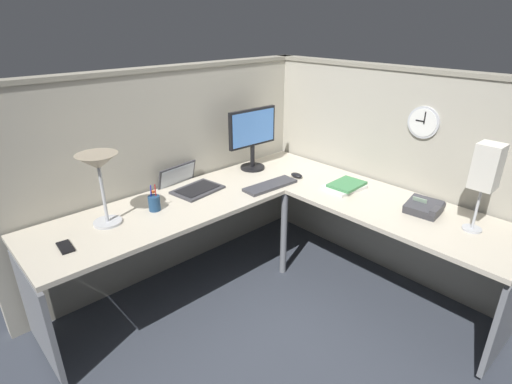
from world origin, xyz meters
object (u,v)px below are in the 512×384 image
at_px(monitor, 253,134).
at_px(book_stack, 345,186).
at_px(laptop, 189,185).
at_px(desk_lamp_paper, 487,169).
at_px(wall_clock, 424,122).
at_px(keyboard, 270,185).
at_px(office_phone, 425,208).
at_px(pen_cup, 154,203).
at_px(computer_mouse, 297,175).
at_px(desk_lamp_dome, 99,168).
at_px(cell_phone, 65,247).

bearing_deg(monitor, book_stack, -74.50).
distance_m(laptop, desk_lamp_paper, 1.93).
xyz_separation_m(desk_lamp_paper, wall_clock, (0.29, 0.53, 0.12)).
bearing_deg(keyboard, office_phone, -64.00).
height_order(monitor, keyboard, monitor).
bearing_deg(wall_clock, book_stack, 133.29).
relative_size(pen_cup, book_stack, 0.60).
bearing_deg(book_stack, desk_lamp_paper, -87.40).
relative_size(monitor, wall_clock, 2.27).
bearing_deg(keyboard, pen_cup, 167.11).
bearing_deg(wall_clock, laptop, 135.42).
relative_size(laptop, pen_cup, 2.35).
relative_size(monitor, keyboard, 1.16).
height_order(computer_mouse, wall_clock, wall_clock).
height_order(monitor, wall_clock, wall_clock).
height_order(monitor, book_stack, monitor).
distance_m(monitor, desk_lamp_dome, 1.31).
relative_size(keyboard, computer_mouse, 4.13).
bearing_deg(laptop, keyboard, -41.35).
height_order(desk_lamp_dome, cell_phone, desk_lamp_dome).
bearing_deg(cell_phone, desk_lamp_paper, -33.18).
bearing_deg(cell_phone, laptop, 18.87).
bearing_deg(office_phone, book_stack, 93.79).
height_order(keyboard, pen_cup, pen_cup).
relative_size(cell_phone, wall_clock, 0.65).
height_order(book_stack, desk_lamp_paper, desk_lamp_paper).
xyz_separation_m(pen_cup, wall_clock, (1.54, -0.98, 0.45)).
relative_size(computer_mouse, desk_lamp_dome, 0.23).
distance_m(keyboard, computer_mouse, 0.29).
relative_size(computer_mouse, wall_clock, 0.47).
height_order(pen_cup, desk_lamp_paper, desk_lamp_paper).
distance_m(cell_phone, wall_clock, 2.37).
bearing_deg(monitor, pen_cup, -171.75).
distance_m(desk_lamp_dome, office_phone, 2.02).
bearing_deg(monitor, cell_phone, -171.92).
xyz_separation_m(monitor, office_phone, (0.25, -1.36, -0.26)).
bearing_deg(office_phone, cell_phone, 148.43).
xyz_separation_m(pen_cup, book_stack, (1.21, -0.63, -0.03)).
bearing_deg(keyboard, book_stack, -43.44).
bearing_deg(wall_clock, office_phone, -141.62).
xyz_separation_m(keyboard, office_phone, (0.42, -0.98, 0.03)).
bearing_deg(office_phone, desk_lamp_paper, -89.75).
xyz_separation_m(desk_lamp_dome, office_phone, (1.55, -1.25, -0.33)).
distance_m(pen_cup, wall_clock, 1.88).
height_order(keyboard, cell_phone, keyboard).
bearing_deg(laptop, cell_phone, -165.68).
bearing_deg(office_phone, computer_mouse, 97.69).
height_order(laptop, book_stack, laptop).
xyz_separation_m(desk_lamp_dome, desk_lamp_paper, (1.56, -1.54, 0.02)).
distance_m(office_phone, desk_lamp_paper, 0.46).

